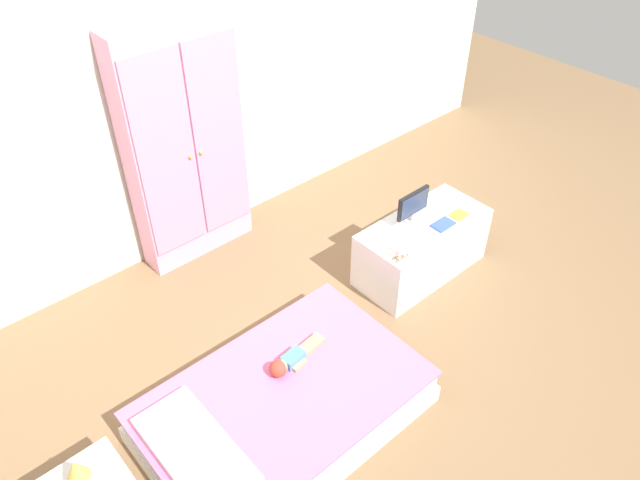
% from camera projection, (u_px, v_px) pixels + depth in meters
% --- Properties ---
extents(ground_plane, '(10.00, 10.00, 0.02)m').
position_uv_depth(ground_plane, '(333.00, 352.00, 3.77)').
color(ground_plane, brown).
extents(back_wall, '(6.40, 0.05, 2.70)m').
position_uv_depth(back_wall, '(168.00, 65.00, 3.83)').
color(back_wall, silver).
rests_on(back_wall, ground_plane).
extents(bed, '(1.49, 0.96, 0.25)m').
position_uv_depth(bed, '(284.00, 406.00, 3.31)').
color(bed, silver).
rests_on(bed, ground_plane).
extents(pillow, '(0.32, 0.69, 0.05)m').
position_uv_depth(pillow, '(195.00, 450.00, 2.93)').
color(pillow, silver).
rests_on(pillow, bed).
extents(doll, '(0.39, 0.14, 0.10)m').
position_uv_depth(doll, '(288.00, 362.00, 3.34)').
color(doll, '#4C84C6').
rests_on(doll, bed).
extents(table_lamp, '(0.10, 0.10, 0.22)m').
position_uv_depth(table_lamp, '(77.00, 471.00, 2.59)').
color(table_lamp, '#B7B2AD').
rests_on(table_lamp, nightstand).
extents(wardrobe, '(0.80, 0.26, 1.70)m').
position_uv_depth(wardrobe, '(185.00, 147.00, 4.02)').
color(wardrobe, '#E599BC').
rests_on(wardrobe, ground_plane).
extents(tv_stand, '(0.94, 0.43, 0.43)m').
position_uv_depth(tv_stand, '(421.00, 247.00, 4.21)').
color(tv_stand, white).
rests_on(tv_stand, ground_plane).
extents(tv_monitor, '(0.27, 0.10, 0.23)m').
position_uv_depth(tv_monitor, '(413.00, 205.00, 4.00)').
color(tv_monitor, '#99999E').
rests_on(tv_monitor, tv_stand).
extents(rocking_horse_toy, '(0.10, 0.04, 0.13)m').
position_uv_depth(rocking_horse_toy, '(402.00, 250.00, 3.77)').
color(rocking_horse_toy, '#8E6642').
rests_on(rocking_horse_toy, tv_stand).
extents(book_blue, '(0.16, 0.10, 0.01)m').
position_uv_depth(book_blue, '(443.00, 225.00, 4.05)').
color(book_blue, blue).
rests_on(book_blue, tv_stand).
extents(book_yellow, '(0.11, 0.09, 0.01)m').
position_uv_depth(book_yellow, '(459.00, 215.00, 4.14)').
color(book_yellow, gold).
rests_on(book_yellow, tv_stand).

